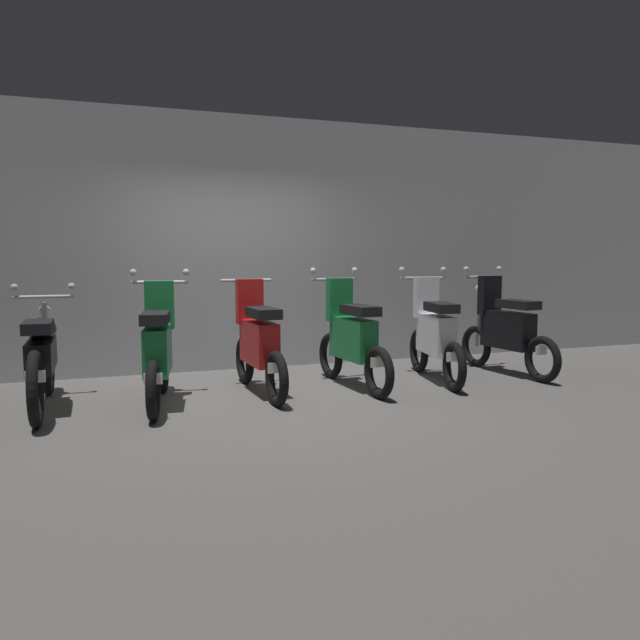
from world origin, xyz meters
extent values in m
plane|color=#565451|center=(0.00, 0.00, 0.00)|extent=(80.00, 80.00, 0.00)
cube|color=#ADADB2|center=(0.00, 1.98, 1.57)|extent=(16.00, 0.30, 3.14)
torus|color=black|center=(-2.05, 1.03, 0.33)|extent=(0.09, 0.65, 0.65)
torus|color=black|center=(-2.05, -0.27, 0.33)|extent=(0.09, 0.65, 0.65)
cube|color=black|center=(-2.05, 0.38, 0.52)|extent=(0.22, 0.83, 0.28)
ellipsoid|color=black|center=(-2.05, 0.53, 0.73)|extent=(0.26, 0.44, 0.22)
cube|color=black|center=(-2.05, 0.19, 0.80)|extent=(0.24, 0.52, 0.10)
cylinder|color=#B7BABF|center=(-2.05, 0.92, 1.02)|extent=(0.56, 0.04, 0.04)
sphere|color=#B7BABF|center=(-2.31, 0.92, 1.12)|extent=(0.07, 0.07, 0.07)
sphere|color=#B7BABF|center=(-1.79, 0.92, 1.12)|extent=(0.07, 0.07, 0.07)
cylinder|color=#B7BABF|center=(-2.05, 0.97, 0.65)|extent=(0.06, 0.16, 0.65)
sphere|color=silver|center=(-2.05, 0.97, 0.87)|extent=(0.12, 0.12, 0.12)
cube|color=white|center=(-2.05, -0.25, 0.43)|extent=(0.16, 0.01, 0.10)
torus|color=black|center=(-0.93, 0.76, 0.27)|extent=(0.18, 0.54, 0.53)
torus|color=black|center=(-1.12, -0.38, 0.27)|extent=(0.18, 0.54, 0.53)
cube|color=#197238|center=(-1.03, 0.19, 0.54)|extent=(0.34, 0.76, 0.44)
cube|color=#197238|center=(-0.97, 0.53, 0.94)|extent=(0.30, 0.17, 0.48)
cube|color=black|center=(-1.05, 0.03, 0.85)|extent=(0.32, 0.55, 0.10)
cylinder|color=#B7BABF|center=(-0.94, 0.67, 1.16)|extent=(0.56, 0.13, 0.04)
sphere|color=#B7BABF|center=(-1.20, 0.71, 1.26)|extent=(0.07, 0.07, 0.07)
sphere|color=#B7BABF|center=(-0.69, 0.62, 1.26)|extent=(0.07, 0.07, 0.07)
cylinder|color=#B7BABF|center=(-0.94, 0.71, 0.69)|extent=(0.08, 0.16, 0.85)
sphere|color=silver|center=(-0.94, 0.71, 1.01)|extent=(0.12, 0.12, 0.12)
cube|color=white|center=(-1.12, -0.35, 0.36)|extent=(0.16, 0.04, 0.10)
torus|color=black|center=(-0.02, 0.92, 0.27)|extent=(0.11, 0.53, 0.53)
torus|color=black|center=(0.02, -0.23, 0.27)|extent=(0.11, 0.53, 0.53)
cube|color=red|center=(0.00, 0.35, 0.54)|extent=(0.25, 0.74, 0.44)
cube|color=red|center=(-0.01, 0.69, 0.94)|extent=(0.28, 0.13, 0.48)
cube|color=black|center=(0.01, 0.18, 0.85)|extent=(0.26, 0.53, 0.10)
cylinder|color=#B7BABF|center=(-0.02, 0.83, 1.16)|extent=(0.56, 0.06, 0.04)
cylinder|color=#B7BABF|center=(-0.02, 0.87, 0.69)|extent=(0.06, 0.15, 0.85)
sphere|color=silver|center=(-0.02, 0.87, 1.01)|extent=(0.12, 0.12, 0.12)
cube|color=white|center=(0.02, -0.21, 0.36)|extent=(0.16, 0.02, 0.10)
torus|color=black|center=(0.99, 0.87, 0.27)|extent=(0.13, 0.53, 0.53)
torus|color=black|center=(1.07, -0.28, 0.27)|extent=(0.13, 0.53, 0.53)
cube|color=#197238|center=(1.03, 0.30, 0.54)|extent=(0.27, 0.75, 0.44)
cube|color=#197238|center=(1.00, 0.64, 0.94)|extent=(0.29, 0.14, 0.48)
cube|color=black|center=(1.04, 0.14, 0.85)|extent=(0.28, 0.54, 0.10)
cylinder|color=#B7BABF|center=(0.99, 0.78, 1.16)|extent=(0.56, 0.07, 0.04)
sphere|color=#B7BABF|center=(0.73, 0.76, 1.26)|extent=(0.07, 0.07, 0.07)
sphere|color=#B7BABF|center=(1.25, 0.80, 1.26)|extent=(0.07, 0.07, 0.07)
cylinder|color=#B7BABF|center=(0.99, 0.83, 0.69)|extent=(0.07, 0.15, 0.85)
sphere|color=silver|center=(0.99, 0.83, 1.01)|extent=(0.12, 0.12, 0.12)
cube|color=white|center=(1.06, -0.25, 0.36)|extent=(0.16, 0.02, 0.10)
torus|color=black|center=(2.15, 0.89, 0.27)|extent=(0.18, 0.54, 0.53)
torus|color=black|center=(1.95, -0.24, 0.27)|extent=(0.18, 0.54, 0.53)
cube|color=silver|center=(2.05, 0.32, 0.54)|extent=(0.35, 0.76, 0.44)
cube|color=silver|center=(2.11, 0.66, 0.94)|extent=(0.30, 0.17, 0.48)
cube|color=black|center=(2.02, 0.16, 0.85)|extent=(0.33, 0.55, 0.10)
cylinder|color=#B7BABF|center=(2.14, 0.80, 1.16)|extent=(0.56, 0.13, 0.04)
sphere|color=#B7BABF|center=(1.88, 0.84, 1.26)|extent=(0.07, 0.07, 0.07)
sphere|color=#B7BABF|center=(2.39, 0.75, 1.26)|extent=(0.07, 0.07, 0.07)
cylinder|color=#B7BABF|center=(2.14, 0.84, 0.69)|extent=(0.08, 0.16, 0.85)
sphere|color=silver|center=(2.14, 0.84, 1.01)|extent=(0.12, 0.12, 0.12)
cube|color=white|center=(1.95, -0.22, 0.36)|extent=(0.16, 0.04, 0.10)
torus|color=black|center=(3.03, 0.96, 0.27)|extent=(0.14, 0.54, 0.53)
torus|color=black|center=(3.13, -0.18, 0.27)|extent=(0.14, 0.54, 0.53)
cube|color=black|center=(3.08, 0.39, 0.54)|extent=(0.29, 0.75, 0.44)
cube|color=black|center=(3.05, 0.74, 0.94)|extent=(0.29, 0.14, 0.48)
cube|color=black|center=(3.09, 0.23, 0.85)|extent=(0.29, 0.54, 0.10)
cylinder|color=#B7BABF|center=(3.03, 0.87, 1.16)|extent=(0.56, 0.09, 0.04)
sphere|color=#B7BABF|center=(2.77, 0.85, 1.26)|extent=(0.07, 0.07, 0.07)
sphere|color=#B7BABF|center=(3.29, 0.90, 1.26)|extent=(0.07, 0.07, 0.07)
cylinder|color=#B7BABF|center=(3.03, 0.92, 0.69)|extent=(0.07, 0.15, 0.85)
sphere|color=silver|center=(3.03, 0.92, 1.01)|extent=(0.12, 0.12, 0.12)
cube|color=white|center=(3.13, -0.16, 0.36)|extent=(0.16, 0.03, 0.10)
camera|label=1|loc=(-1.54, -5.81, 1.42)|focal=34.87mm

